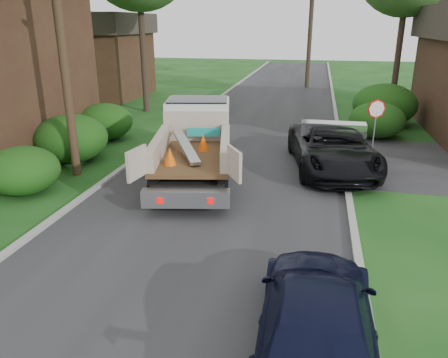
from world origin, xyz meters
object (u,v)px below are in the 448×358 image
utility_pole (60,25)px  black_pickup (332,148)px  house_left_far (93,54)px  navy_suv (317,316)px  stop_sign (376,117)px  flatbed_truck (196,136)px

utility_pole → black_pickup: utility_pole is taller
house_left_far → navy_suv: house_left_far is taller
stop_sign → flatbed_truck: flatbed_truck is taller
navy_suv → house_left_far: bearing=-56.1°
stop_sign → house_left_far: bearing=145.2°
house_left_far → flatbed_truck: (12.20, -15.74, -1.68)m
stop_sign → utility_pole: size_ratio=0.25×
black_pickup → navy_suv: bearing=-102.4°
utility_pole → flatbed_truck: 5.79m
utility_pole → black_pickup: (9.08, 2.60, -4.34)m
stop_sign → house_left_far: size_ratio=0.33×
stop_sign → flatbed_truck: bearing=-157.2°
utility_pole → flatbed_truck: size_ratio=1.42×
utility_pole → navy_suv: size_ratio=2.09×
navy_suv → black_pickup: bearing=-92.9°
house_left_far → navy_suv: bearing=-55.8°
stop_sign → navy_suv: stop_sign is taller
flatbed_truck → house_left_far: bearing=116.6°
flatbed_truck → stop_sign: bearing=11.7°
stop_sign → utility_pole: bearing=-159.4°
flatbed_truck → black_pickup: flatbed_truck is taller
utility_pole → navy_suv: (8.62, -7.48, -4.48)m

